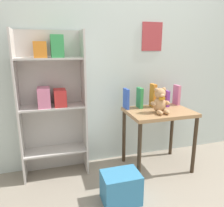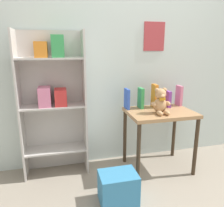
% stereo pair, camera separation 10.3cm
% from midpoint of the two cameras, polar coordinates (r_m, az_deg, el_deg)
% --- Properties ---
extents(wall_back, '(4.80, 0.07, 2.50)m').
position_cam_midpoint_polar(wall_back, '(2.52, 5.67, 12.93)').
color(wall_back, silver).
rests_on(wall_back, ground_plane).
extents(bookshelf_side, '(0.65, 0.26, 1.48)m').
position_cam_midpoint_polar(bookshelf_side, '(2.28, -13.93, 1.82)').
color(bookshelf_side, '#BCB7B2').
rests_on(bookshelf_side, ground_plane).
extents(display_table, '(0.69, 0.50, 0.66)m').
position_cam_midpoint_polar(display_table, '(2.39, 13.52, -4.19)').
color(display_table, '#9E754C').
rests_on(display_table, ground_plane).
extents(teddy_bear, '(0.20, 0.18, 0.26)m').
position_cam_midpoint_polar(teddy_bear, '(2.25, 13.86, 0.38)').
color(teddy_bear, tan).
rests_on(teddy_bear, display_table).
extents(book_standing_blue, '(0.03, 0.13, 0.22)m').
position_cam_midpoint_polar(book_standing_blue, '(2.36, 5.16, 1.19)').
color(book_standing_blue, '#2D51B7').
rests_on(book_standing_blue, display_table).
extents(book_standing_green, '(0.04, 0.11, 0.22)m').
position_cam_midpoint_polar(book_standing_green, '(2.41, 8.74, 1.39)').
color(book_standing_green, '#33934C').
rests_on(book_standing_green, display_table).
extents(book_standing_orange, '(0.04, 0.12, 0.26)m').
position_cam_midpoint_polar(book_standing_orange, '(2.47, 12.21, 1.93)').
color(book_standing_orange, orange).
rests_on(book_standing_orange, display_table).
extents(book_standing_purple, '(0.04, 0.15, 0.18)m').
position_cam_midpoint_polar(book_standing_purple, '(2.55, 15.33, 1.23)').
color(book_standing_purple, purple).
rests_on(book_standing_purple, display_table).
extents(book_standing_pink, '(0.03, 0.11, 0.23)m').
position_cam_midpoint_polar(book_standing_pink, '(2.64, 18.17, 1.99)').
color(book_standing_pink, '#D17093').
rests_on(book_standing_pink, display_table).
extents(storage_bin, '(0.32, 0.24, 0.27)m').
position_cam_midpoint_polar(storage_bin, '(2.03, 3.19, -21.10)').
color(storage_bin, teal).
rests_on(storage_bin, ground_plane).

